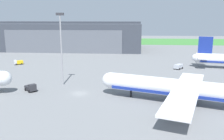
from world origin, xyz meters
TOP-DOWN VIEW (x-y plane):
  - ground_plane at (0.00, 0.00)m, footprint 440.00×440.00m
  - grass_field_strip at (0.00, 153.46)m, footprint 440.00×56.00m
  - maintenance_hangar at (-26.46, 96.54)m, footprint 93.30×40.86m
  - airliner_near_left at (27.24, -5.96)m, footprint 41.27×37.26m
  - ops_van at (34.28, 36.03)m, footprint 4.39×4.94m
  - stair_truck at (-36.92, 39.93)m, footprint 4.19×3.68m
  - pushback_tractor at (-14.61, 1.05)m, footprint 4.43×4.38m
  - apron_light_mast at (-7.18, 8.46)m, footprint 2.40×0.50m

SIDE VIEW (x-z plane):
  - ground_plane at x=0.00m, z-range 0.00..0.00m
  - grass_field_strip at x=0.00m, z-range 0.00..0.08m
  - pushback_tractor at x=-14.61m, z-range -0.06..2.25m
  - stair_truck at x=-36.92m, z-range 0.02..2.18m
  - ops_van at x=34.28m, z-range 0.16..2.12m
  - airliner_near_left at x=27.24m, z-range -2.97..10.70m
  - maintenance_hangar at x=-26.46m, z-range -0.46..17.92m
  - apron_light_mast at x=-7.18m, z-range 1.69..24.25m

